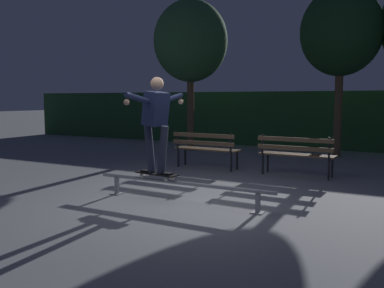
{
  "coord_description": "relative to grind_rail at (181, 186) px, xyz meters",
  "views": [
    {
      "loc": [
        3.22,
        -5.7,
        1.64
      ],
      "look_at": [
        -0.23,
        0.73,
        0.85
      ],
      "focal_mm": 38.98,
      "sensor_mm": 36.0,
      "label": 1
    }
  ],
  "objects": [
    {
      "name": "skateboard",
      "position": [
        -0.46,
        0.0,
        0.15
      ],
      "size": [
        0.8,
        0.3,
        0.09
      ],
      "color": "black",
      "rests_on": "grind_rail"
    },
    {
      "name": "hedge_backdrop",
      "position": [
        0.0,
        8.8,
        0.67
      ],
      "size": [
        24.0,
        1.2,
        1.9
      ],
      "primitive_type": "cube",
      "color": "#234C28",
      "rests_on": "ground"
    },
    {
      "name": "ground_plane",
      "position": [
        0.0,
        0.07,
        -0.27
      ],
      "size": [
        90.0,
        90.0,
        0.0
      ],
      "primitive_type": "plane",
      "color": "slate"
    },
    {
      "name": "tree_far_left",
      "position": [
        -3.09,
        6.04,
        3.15
      ],
      "size": [
        2.31,
        2.31,
        4.71
      ],
      "color": "brown",
      "rests_on": "ground"
    },
    {
      "name": "tree_behind_benches",
      "position": [
        1.29,
        6.71,
        3.2
      ],
      "size": [
        2.23,
        2.23,
        4.72
      ],
      "color": "brown",
      "rests_on": "ground"
    },
    {
      "name": "skateboarder",
      "position": [
        -0.46,
        -0.0,
        1.08
      ],
      "size": [
        0.63,
        1.4,
        1.56
      ],
      "color": "black",
      "rests_on": "skateboard"
    },
    {
      "name": "park_bench_left_center",
      "position": [
        1.04,
        3.08,
        0.26
      ],
      "size": [
        1.61,
        0.47,
        0.88
      ],
      "color": "black",
      "rests_on": "ground"
    },
    {
      "name": "park_bench_leftmost",
      "position": [
        -1.09,
        3.08,
        0.26
      ],
      "size": [
        1.61,
        0.47,
        0.88
      ],
      "color": "black",
      "rests_on": "ground"
    },
    {
      "name": "grind_rail",
      "position": [
        0.0,
        0.0,
        0.0
      ],
      "size": [
        3.12,
        0.18,
        0.35
      ],
      "color": "#9E9EA3",
      "rests_on": "ground"
    }
  ]
}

